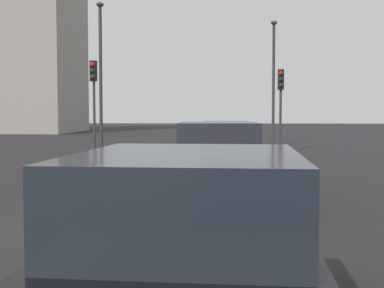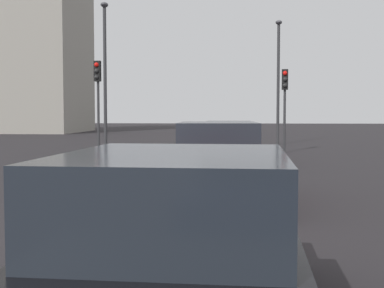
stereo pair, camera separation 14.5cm
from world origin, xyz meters
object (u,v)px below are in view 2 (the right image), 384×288
(traffic_light_near_left, at_px, (285,93))
(street_lamp_kerbside, at_px, (278,71))
(car_red_left_second, at_px, (218,163))
(traffic_light_near_right, at_px, (98,87))
(street_lamp_far, at_px, (105,63))
(car_beige_left_lead, at_px, (228,143))
(car_black_left_third, at_px, (179,254))

(traffic_light_near_left, relative_size, street_lamp_kerbside, 0.54)
(car_red_left_second, relative_size, traffic_light_near_right, 1.19)
(car_red_left_second, distance_m, street_lamp_far, 16.21)
(car_beige_left_lead, distance_m, traffic_light_near_right, 7.66)
(street_lamp_far, bearing_deg, car_red_left_second, -157.98)
(traffic_light_near_left, distance_m, traffic_light_near_right, 8.29)
(car_red_left_second, relative_size, street_lamp_kerbside, 0.70)
(car_red_left_second, relative_size, traffic_light_near_left, 1.31)
(car_black_left_third, relative_size, street_lamp_kerbside, 0.68)
(car_black_left_third, height_order, street_lamp_kerbside, street_lamp_kerbside)
(car_beige_left_lead, xyz_separation_m, traffic_light_near_left, (5.30, -2.45, 1.95))
(car_red_left_second, height_order, street_lamp_kerbside, street_lamp_kerbside)
(car_red_left_second, height_order, traffic_light_near_right, traffic_light_near_right)
(car_beige_left_lead, height_order, traffic_light_near_left, traffic_light_near_left)
(car_beige_left_lead, relative_size, traffic_light_near_left, 1.26)
(car_beige_left_lead, distance_m, street_lamp_far, 9.93)
(street_lamp_kerbside, bearing_deg, traffic_light_near_left, 177.88)
(traffic_light_near_left, bearing_deg, traffic_light_near_right, -79.42)
(car_beige_left_lead, xyz_separation_m, car_black_left_third, (-14.53, 0.25, 0.00))
(car_black_left_third, bearing_deg, traffic_light_near_left, -5.50)
(traffic_light_near_left, xyz_separation_m, traffic_light_near_right, (-0.81, 8.25, 0.25))
(traffic_light_near_left, bearing_deg, car_black_left_third, -2.79)
(car_red_left_second, bearing_deg, street_lamp_kerbside, -9.89)
(traffic_light_near_left, relative_size, street_lamp_far, 0.52)
(traffic_light_near_left, height_order, street_lamp_far, street_lamp_far)
(car_red_left_second, height_order, car_black_left_third, car_red_left_second)
(car_red_left_second, relative_size, street_lamp_far, 0.68)
(car_red_left_second, xyz_separation_m, street_lamp_far, (14.68, 5.94, 3.45))
(car_red_left_second, bearing_deg, traffic_light_near_left, -12.83)
(car_black_left_third, bearing_deg, street_lamp_kerbside, -4.17)
(car_beige_left_lead, height_order, street_lamp_kerbside, street_lamp_kerbside)
(car_red_left_second, xyz_separation_m, traffic_light_near_right, (12.14, 5.65, 2.16))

